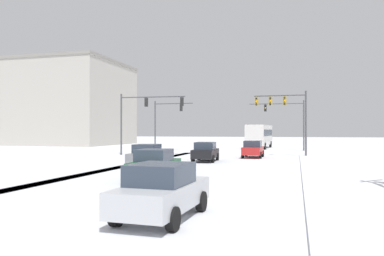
{
  "coord_description": "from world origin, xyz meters",
  "views": [
    {
      "loc": [
        8.6,
        -8.0,
        2.57
      ],
      "look_at": [
        0.0,
        23.03,
        2.8
      ],
      "focal_mm": 35.49,
      "sensor_mm": 36.0,
      "label": 1
    }
  ],
  "objects_px": {
    "car_grey_third": "(147,155)",
    "car_dark_green_fourth": "(155,165)",
    "traffic_signal_near_right": "(285,109)",
    "car_silver_fifth": "(162,191)",
    "car_black_second": "(205,152)",
    "car_red_lead": "(253,149)",
    "traffic_signal_far_right": "(288,116)",
    "office_building_far_left_block": "(69,104)",
    "bus_oncoming": "(260,135)",
    "traffic_signal_near_left": "(143,111)",
    "traffic_signal_far_left": "(165,117)"
  },
  "relations": [
    {
      "from": "car_black_second",
      "to": "car_dark_green_fourth",
      "type": "height_order",
      "value": "same"
    },
    {
      "from": "car_black_second",
      "to": "traffic_signal_near_right",
      "type": "bearing_deg",
      "value": 52.55
    },
    {
      "from": "traffic_signal_near_right",
      "to": "car_red_lead",
      "type": "relative_size",
      "value": 1.58
    },
    {
      "from": "traffic_signal_near_left",
      "to": "car_grey_third",
      "type": "distance_m",
      "value": 13.76
    },
    {
      "from": "car_silver_fifth",
      "to": "car_red_lead",
      "type": "bearing_deg",
      "value": 90.56
    },
    {
      "from": "car_red_lead",
      "to": "bus_oncoming",
      "type": "relative_size",
      "value": 0.37
    },
    {
      "from": "office_building_far_left_block",
      "to": "car_red_lead",
      "type": "bearing_deg",
      "value": -34.8
    },
    {
      "from": "car_black_second",
      "to": "office_building_far_left_block",
      "type": "relative_size",
      "value": 0.21
    },
    {
      "from": "traffic_signal_far_right",
      "to": "bus_oncoming",
      "type": "height_order",
      "value": "traffic_signal_far_right"
    },
    {
      "from": "car_dark_green_fourth",
      "to": "car_silver_fifth",
      "type": "xyz_separation_m",
      "value": [
        3.27,
        -7.9,
        0.0
      ]
    },
    {
      "from": "traffic_signal_near_left",
      "to": "bus_oncoming",
      "type": "relative_size",
      "value": 0.64
    },
    {
      "from": "traffic_signal_far_left",
      "to": "car_black_second",
      "type": "bearing_deg",
      "value": -59.98
    },
    {
      "from": "car_grey_third",
      "to": "office_building_far_left_block",
      "type": "bearing_deg",
      "value": 129.73
    },
    {
      "from": "traffic_signal_far_left",
      "to": "traffic_signal_near_right",
      "type": "relative_size",
      "value": 1.0
    },
    {
      "from": "traffic_signal_far_left",
      "to": "office_building_far_left_block",
      "type": "height_order",
      "value": "office_building_far_left_block"
    },
    {
      "from": "bus_oncoming",
      "to": "office_building_far_left_block",
      "type": "xyz_separation_m",
      "value": [
        -35.91,
        6.23,
        5.63
      ]
    },
    {
      "from": "traffic_signal_far_right",
      "to": "traffic_signal_far_left",
      "type": "bearing_deg",
      "value": -165.91
    },
    {
      "from": "traffic_signal_far_right",
      "to": "traffic_signal_near_right",
      "type": "height_order",
      "value": "same"
    },
    {
      "from": "traffic_signal_far_right",
      "to": "car_silver_fifth",
      "type": "distance_m",
      "value": 40.58
    },
    {
      "from": "traffic_signal_near_right",
      "to": "car_grey_third",
      "type": "height_order",
      "value": "traffic_signal_near_right"
    },
    {
      "from": "car_grey_third",
      "to": "car_dark_green_fourth",
      "type": "xyz_separation_m",
      "value": [
        3.12,
        -6.65,
        0.0
      ]
    },
    {
      "from": "office_building_far_left_block",
      "to": "traffic_signal_far_left",
      "type": "bearing_deg",
      "value": -32.09
    },
    {
      "from": "traffic_signal_far_right",
      "to": "car_dark_green_fourth",
      "type": "distance_m",
      "value": 33.17
    },
    {
      "from": "traffic_signal_far_right",
      "to": "traffic_signal_near_right",
      "type": "relative_size",
      "value": 1.08
    },
    {
      "from": "traffic_signal_near_right",
      "to": "car_grey_third",
      "type": "bearing_deg",
      "value": -122.91
    },
    {
      "from": "car_dark_green_fourth",
      "to": "traffic_signal_near_left",
      "type": "bearing_deg",
      "value": 114.44
    },
    {
      "from": "traffic_signal_far_left",
      "to": "bus_oncoming",
      "type": "height_order",
      "value": "traffic_signal_far_left"
    },
    {
      "from": "traffic_signal_near_left",
      "to": "car_silver_fifth",
      "type": "height_order",
      "value": "traffic_signal_near_left"
    },
    {
      "from": "traffic_signal_far_left",
      "to": "car_black_second",
      "type": "height_order",
      "value": "traffic_signal_far_left"
    },
    {
      "from": "car_black_second",
      "to": "car_red_lead",
      "type": "bearing_deg",
      "value": 59.47
    },
    {
      "from": "traffic_signal_far_right",
      "to": "car_black_second",
      "type": "xyz_separation_m",
      "value": [
        -6.26,
        -19.93,
        -3.67
      ]
    },
    {
      "from": "traffic_signal_near_right",
      "to": "car_silver_fifth",
      "type": "height_order",
      "value": "traffic_signal_near_right"
    },
    {
      "from": "traffic_signal_far_right",
      "to": "traffic_signal_near_right",
      "type": "bearing_deg",
      "value": -90.25
    },
    {
      "from": "car_black_second",
      "to": "car_silver_fifth",
      "type": "bearing_deg",
      "value": -80.06
    },
    {
      "from": "traffic_signal_far_right",
      "to": "bus_oncoming",
      "type": "xyz_separation_m",
      "value": [
        -4.13,
        5.25,
        -2.49
      ]
    },
    {
      "from": "car_grey_third",
      "to": "office_building_far_left_block",
      "type": "xyz_separation_m",
      "value": [
        -30.97,
        37.26,
        6.81
      ]
    },
    {
      "from": "car_red_lead",
      "to": "car_dark_green_fourth",
      "type": "distance_m",
      "value": 18.37
    },
    {
      "from": "traffic_signal_near_right",
      "to": "office_building_far_left_block",
      "type": "relative_size",
      "value": 0.33
    },
    {
      "from": "car_grey_third",
      "to": "car_dark_green_fourth",
      "type": "distance_m",
      "value": 7.34
    },
    {
      "from": "car_red_lead",
      "to": "office_building_far_left_block",
      "type": "relative_size",
      "value": 0.21
    },
    {
      "from": "car_black_second",
      "to": "office_building_far_left_block",
      "type": "bearing_deg",
      "value": 137.08
    },
    {
      "from": "car_black_second",
      "to": "car_dark_green_fourth",
      "type": "relative_size",
      "value": 1.01
    },
    {
      "from": "traffic_signal_far_left",
      "to": "car_dark_green_fourth",
      "type": "relative_size",
      "value": 1.56
    },
    {
      "from": "car_dark_green_fourth",
      "to": "car_black_second",
      "type": "bearing_deg",
      "value": 91.39
    },
    {
      "from": "traffic_signal_far_right",
      "to": "car_black_second",
      "type": "bearing_deg",
      "value": -107.42
    },
    {
      "from": "traffic_signal_near_left",
      "to": "bus_oncoming",
      "type": "bearing_deg",
      "value": 61.45
    },
    {
      "from": "traffic_signal_far_right",
      "to": "car_red_lead",
      "type": "distance_m",
      "value": 15.06
    },
    {
      "from": "traffic_signal_near_right",
      "to": "car_grey_third",
      "type": "xyz_separation_m",
      "value": [
        -9.02,
        -13.94,
        -3.94
      ]
    },
    {
      "from": "car_silver_fifth",
      "to": "car_black_second",
      "type": "bearing_deg",
      "value": 99.94
    },
    {
      "from": "traffic_signal_far_left",
      "to": "traffic_signal_near_right",
      "type": "distance_m",
      "value": 17.39
    }
  ]
}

